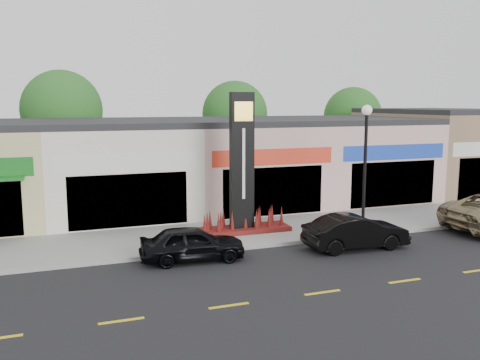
{
  "coord_description": "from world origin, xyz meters",
  "views": [
    {
      "loc": [
        -4.33,
        -16.01,
        5.72
      ],
      "look_at": [
        2.84,
        4.0,
        2.46
      ],
      "focal_mm": 38.0,
      "sensor_mm": 36.0,
      "label": 1
    }
  ],
  "objects_px": {
    "car_black_sedan": "(192,243)",
    "car_black_conv": "(356,232)",
    "pylon_sign": "(242,184)",
    "lamp_east_near": "(365,155)"
  },
  "relations": [
    {
      "from": "pylon_sign",
      "to": "lamp_east_near",
      "type": "bearing_deg",
      "value": -18.75
    },
    {
      "from": "car_black_sedan",
      "to": "car_black_conv",
      "type": "bearing_deg",
      "value": -91.62
    },
    {
      "from": "pylon_sign",
      "to": "car_black_sedan",
      "type": "height_order",
      "value": "pylon_sign"
    },
    {
      "from": "car_black_sedan",
      "to": "car_black_conv",
      "type": "relative_size",
      "value": 0.92
    },
    {
      "from": "lamp_east_near",
      "to": "car_black_sedan",
      "type": "height_order",
      "value": "lamp_east_near"
    },
    {
      "from": "pylon_sign",
      "to": "car_black_conv",
      "type": "bearing_deg",
      "value": -44.59
    },
    {
      "from": "car_black_conv",
      "to": "car_black_sedan",
      "type": "bearing_deg",
      "value": 86.03
    },
    {
      "from": "lamp_east_near",
      "to": "pylon_sign",
      "type": "height_order",
      "value": "pylon_sign"
    },
    {
      "from": "car_black_conv",
      "to": "pylon_sign",
      "type": "bearing_deg",
      "value": 47.4
    },
    {
      "from": "pylon_sign",
      "to": "car_black_sedan",
      "type": "xyz_separation_m",
      "value": [
        -2.93,
        -2.79,
        -1.63
      ]
    }
  ]
}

